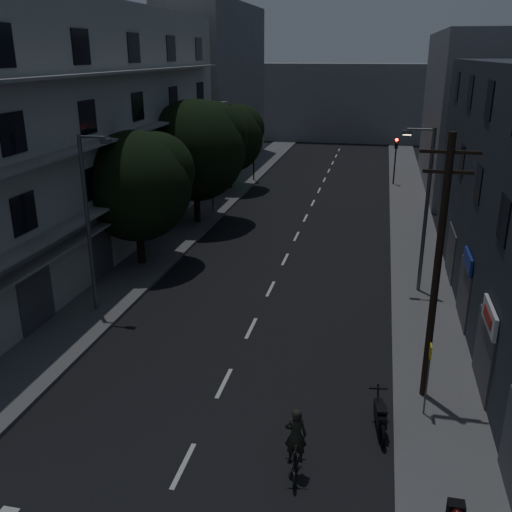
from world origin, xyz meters
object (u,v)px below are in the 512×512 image
at_px(motorcycle, 380,417).
at_px(cyclist, 295,452).
at_px(utility_pole, 437,267).
at_px(bus_stop_sign, 429,367).

xyz_separation_m(motorcycle, cyclist, (-2.33, -2.47, 0.21)).
height_order(utility_pole, motorcycle, utility_pole).
bearing_deg(motorcycle, utility_pole, 48.44).
relative_size(bus_stop_sign, motorcycle, 1.24).
xyz_separation_m(utility_pole, motorcycle, (-1.47, -2.24, -4.35)).
distance_m(motorcycle, cyclist, 3.40).
height_order(utility_pole, cyclist, utility_pole).
bearing_deg(bus_stop_sign, cyclist, -136.57).
relative_size(utility_pole, bus_stop_sign, 3.56).
xyz_separation_m(bus_stop_sign, motorcycle, (-1.42, -1.07, -1.37)).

